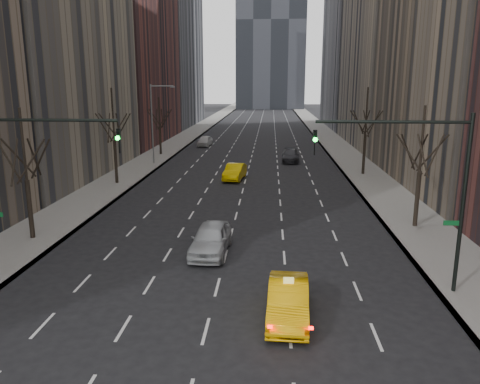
# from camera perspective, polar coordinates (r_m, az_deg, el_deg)

# --- Properties ---
(sidewalk_left) EXTENTS (4.50, 320.00, 0.15)m
(sidewalk_left) POSITION_cam_1_polar(r_m,az_deg,el_deg) (80.14, -6.86, 6.49)
(sidewalk_left) COLOR slate
(sidewalk_left) RESTS_ON ground
(sidewalk_right) EXTENTS (4.50, 320.00, 0.15)m
(sidewalk_right) POSITION_cam_1_polar(r_m,az_deg,el_deg) (79.41, 10.91, 6.29)
(sidewalk_right) COLOR slate
(sidewalk_right) RESTS_ON ground
(tree_lw_b) EXTENTS (3.36, 3.50, 7.82)m
(tree_lw_b) POSITION_cam_1_polar(r_m,az_deg,el_deg) (30.46, -24.55, 1.32)
(tree_lw_b) COLOR black
(tree_lw_b) RESTS_ON ground
(tree_lw_c) EXTENTS (3.36, 3.50, 8.74)m
(tree_lw_c) POSITION_cam_1_polar(r_m,az_deg,el_deg) (44.95, -15.05, 5.97)
(tree_lw_c) COLOR black
(tree_lw_c) RESTS_ON ground
(tree_lw_d) EXTENTS (3.36, 3.50, 7.36)m
(tree_lw_d) POSITION_cam_1_polar(r_m,az_deg,el_deg) (62.21, -9.75, 7.70)
(tree_lw_d) COLOR black
(tree_lw_d) RESTS_ON ground
(tree_rw_b) EXTENTS (3.36, 3.50, 7.82)m
(tree_rw_b) POSITION_cam_1_polar(r_m,az_deg,el_deg) (32.23, 21.03, 2.24)
(tree_rw_b) COLOR black
(tree_rw_b) RESTS_ON ground
(tree_rw_c) EXTENTS (3.36, 3.50, 8.74)m
(tree_rw_c) POSITION_cam_1_polar(r_m,az_deg,el_deg) (49.48, 15.01, 6.60)
(tree_rw_c) COLOR black
(tree_rw_c) RESTS_ON ground
(traffic_mast_left) EXTENTS (6.69, 0.39, 8.00)m
(traffic_mast_left) POSITION_cam_1_polar(r_m,az_deg,el_deg) (23.60, -25.51, 2.44)
(traffic_mast_left) COLOR black
(traffic_mast_left) RESTS_ON ground
(traffic_mast_right) EXTENTS (6.69, 0.39, 8.00)m
(traffic_mast_right) POSITION_cam_1_polar(r_m,az_deg,el_deg) (21.68, 21.73, 1.94)
(traffic_mast_right) COLOR black
(traffic_mast_right) RESTS_ON ground
(streetlight_far) EXTENTS (2.83, 0.22, 9.00)m
(streetlight_far) POSITION_cam_1_polar(r_m,az_deg,el_deg) (54.99, -10.33, 9.12)
(streetlight_far) COLOR slate
(streetlight_far) RESTS_ON ground
(taxi_sedan) EXTENTS (1.82, 4.69, 1.52)m
(taxi_sedan) POSITION_cam_1_polar(r_m,az_deg,el_deg) (19.55, 5.89, -13.01)
(taxi_sedan) COLOR #FBB205
(taxi_sedan) RESTS_ON ground
(silver_sedan_ahead) EXTENTS (2.20, 5.00, 1.68)m
(silver_sedan_ahead) POSITION_cam_1_polar(r_m,az_deg,el_deg) (26.34, -3.60, -5.71)
(silver_sedan_ahead) COLOR #A5A9AD
(silver_sedan_ahead) RESTS_ON ground
(far_taxi) EXTENTS (2.19, 4.84, 1.54)m
(far_taxi) POSITION_cam_1_polar(r_m,az_deg,el_deg) (46.11, -0.64, 2.49)
(far_taxi) COLOR yellow
(far_taxi) RESTS_ON ground
(far_suv_grey) EXTENTS (2.25, 5.11, 1.46)m
(far_suv_grey) POSITION_cam_1_polar(r_m,az_deg,el_deg) (57.01, 6.19, 4.45)
(far_suv_grey) COLOR #2B2B30
(far_suv_grey) RESTS_ON ground
(far_car_white) EXTENTS (2.15, 4.58, 1.52)m
(far_car_white) POSITION_cam_1_polar(r_m,az_deg,el_deg) (70.92, -4.30, 6.23)
(far_car_white) COLOR silver
(far_car_white) RESTS_ON ground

